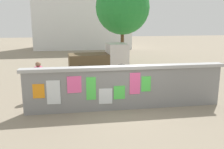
{
  "coord_description": "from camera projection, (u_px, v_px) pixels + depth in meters",
  "views": [
    {
      "loc": [
        -1.98,
        -8.97,
        3.4
      ],
      "look_at": [
        -0.32,
        1.3,
        1.06
      ],
      "focal_mm": 40.37,
      "sensor_mm": 36.0,
      "label": 1
    }
  ],
  "objects": [
    {
      "name": "ground",
      "position": [
        101.0,
        68.0,
        17.4
      ],
      "size": [
        60.0,
        60.0,
        0.0
      ],
      "primitive_type": "plane",
      "color": "gray"
    },
    {
      "name": "poster_wall",
      "position": [
        126.0,
        87.0,
        9.5
      ],
      "size": [
        7.69,
        0.42,
        1.67
      ],
      "color": "gray",
      "rests_on": "ground"
    },
    {
      "name": "auto_rickshaw_truck",
      "position": [
        101.0,
        59.0,
        15.66
      ],
      "size": [
        3.69,
        1.73,
        1.85
      ],
      "color": "black",
      "rests_on": "ground"
    },
    {
      "name": "motorcycle",
      "position": [
        173.0,
        82.0,
        11.81
      ],
      "size": [
        1.89,
        0.61,
        0.87
      ],
      "color": "black",
      "rests_on": "ground"
    },
    {
      "name": "bicycle_near",
      "position": [
        117.0,
        83.0,
        12.06
      ],
      "size": [
        1.7,
        0.44,
        0.95
      ],
      "color": "black",
      "rests_on": "ground"
    },
    {
      "name": "bicycle_far",
      "position": [
        65.0,
        78.0,
        12.95
      ],
      "size": [
        1.7,
        0.44,
        0.95
      ],
      "color": "black",
      "rests_on": "ground"
    },
    {
      "name": "person_walking",
      "position": [
        39.0,
        76.0,
        10.64
      ],
      "size": [
        0.45,
        0.45,
        1.62
      ],
      "color": "#BF6626",
      "rests_on": "ground"
    },
    {
      "name": "tree_roadside",
      "position": [
        123.0,
        8.0,
        17.77
      ],
      "size": [
        3.82,
        3.82,
        6.04
      ],
      "color": "brown",
      "rests_on": "ground"
    },
    {
      "name": "building_background",
      "position": [
        82.0,
        14.0,
        28.47
      ],
      "size": [
        10.86,
        4.94,
        7.67
      ],
      "color": "white",
      "rests_on": "ground"
    }
  ]
}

